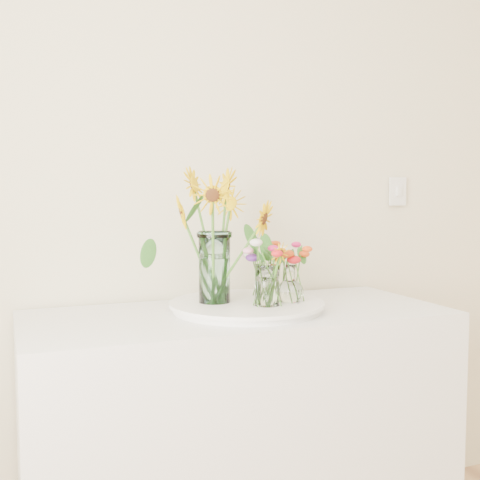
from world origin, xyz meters
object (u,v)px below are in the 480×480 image
(counter, at_px, (239,442))
(small_vase_c, at_px, (265,281))
(small_vase_b, at_px, (290,284))
(small_vase_a, at_px, (267,286))
(mason_jar, at_px, (214,267))
(tray, at_px, (247,307))

(counter, relative_size, small_vase_c, 11.71)
(counter, xyz_separation_m, small_vase_b, (0.17, -0.05, 0.54))
(small_vase_a, relative_size, small_vase_b, 1.05)
(mason_jar, relative_size, small_vase_c, 2.04)
(mason_jar, bearing_deg, small_vase_b, -18.98)
(counter, xyz_separation_m, small_vase_c, (0.13, 0.08, 0.53))
(tray, relative_size, small_vase_b, 3.81)
(small_vase_a, height_order, small_vase_c, small_vase_a)
(counter, bearing_deg, small_vase_a, -51.53)
(mason_jar, distance_m, small_vase_b, 0.26)
(counter, height_order, tray, tray)
(small_vase_b, distance_m, small_vase_c, 0.14)
(counter, height_order, small_vase_a, small_vase_a)
(counter, xyz_separation_m, small_vase_a, (0.07, -0.08, 0.54))
(tray, relative_size, small_vase_c, 4.14)
(tray, bearing_deg, mason_jar, 163.16)
(small_vase_a, distance_m, small_vase_c, 0.18)
(small_vase_c, bearing_deg, counter, -147.55)
(mason_jar, xyz_separation_m, small_vase_a, (0.14, -0.12, -0.05))
(mason_jar, xyz_separation_m, small_vase_b, (0.24, -0.08, -0.06))
(small_vase_c, bearing_deg, tray, -141.63)
(tray, height_order, small_vase_a, small_vase_a)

